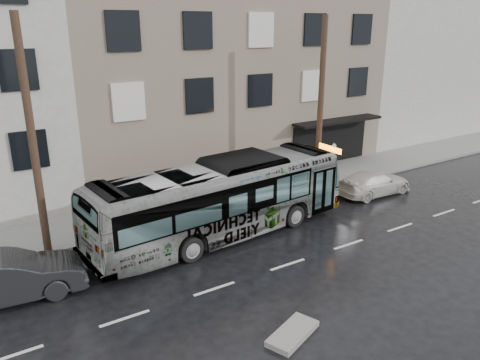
# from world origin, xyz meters

# --- Properties ---
(ground) EXTENTS (120.00, 120.00, 0.00)m
(ground) POSITION_xyz_m (0.00, 0.00, 0.00)
(ground) COLOR black
(ground) RESTS_ON ground
(sidewalk) EXTENTS (90.00, 3.60, 0.15)m
(sidewalk) POSITION_xyz_m (0.00, 4.90, 0.07)
(sidewalk) COLOR gray
(sidewalk) RESTS_ON ground
(building_taupe) EXTENTS (20.00, 12.00, 11.00)m
(building_taupe) POSITION_xyz_m (5.00, 12.70, 5.50)
(building_taupe) COLOR gray
(building_taupe) RESTS_ON ground
(building_filler) EXTENTS (18.00, 12.00, 12.00)m
(building_filler) POSITION_xyz_m (24.00, 12.70, 6.00)
(building_filler) COLOR beige
(building_filler) RESTS_ON ground
(utility_pole_front) EXTENTS (0.30, 0.30, 9.00)m
(utility_pole_front) POSITION_xyz_m (6.50, 3.30, 4.65)
(utility_pole_front) COLOR #4A3325
(utility_pole_front) RESTS_ON sidewalk
(utility_pole_rear) EXTENTS (0.30, 0.30, 9.00)m
(utility_pole_rear) POSITION_xyz_m (-7.50, 3.30, 4.65)
(utility_pole_rear) COLOR #4A3325
(utility_pole_rear) RESTS_ON sidewalk
(sign_post) EXTENTS (0.06, 0.06, 2.40)m
(sign_post) POSITION_xyz_m (7.60, 3.30, 1.35)
(sign_post) COLOR slate
(sign_post) RESTS_ON sidewalk
(bus) EXTENTS (12.07, 3.78, 3.31)m
(bus) POSITION_xyz_m (-0.79, 1.11, 1.65)
(bus) COLOR #B2B2B2
(bus) RESTS_ON ground
(white_sedan) EXTENTS (4.45, 1.91, 1.28)m
(white_sedan) POSITION_xyz_m (8.71, 1.21, 0.64)
(white_sedan) COLOR silver
(white_sedan) RESTS_ON ground
(dark_sedan) EXTENTS (5.07, 2.14, 1.63)m
(dark_sedan) POSITION_xyz_m (-9.28, 0.56, 0.81)
(dark_sedan) COLOR black
(dark_sedan) RESTS_ON ground
(slush_pile) EXTENTS (1.97, 1.39, 0.18)m
(slush_pile) POSITION_xyz_m (-2.53, -5.98, 0.09)
(slush_pile) COLOR #A6A29D
(slush_pile) RESTS_ON ground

